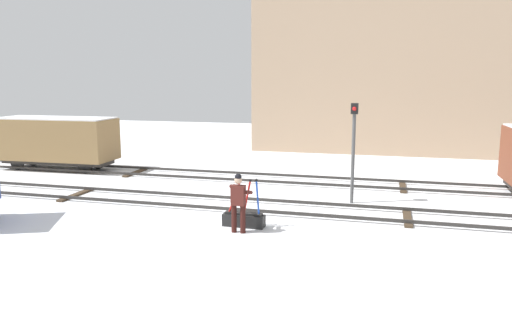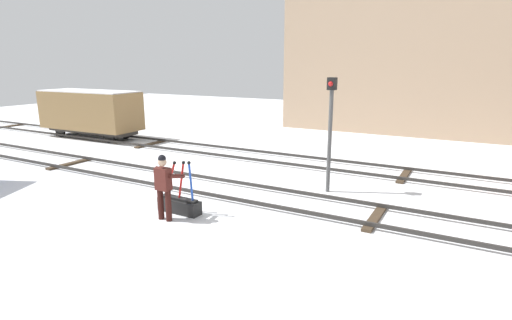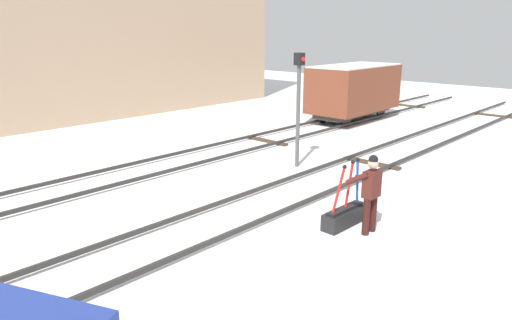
% 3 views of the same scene
% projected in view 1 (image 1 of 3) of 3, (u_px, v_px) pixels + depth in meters
% --- Properties ---
extents(ground_plane, '(60.00, 60.00, 0.00)m').
position_uv_depth(ground_plane, '(227.00, 206.00, 16.49)').
color(ground_plane, white).
extents(track_main_line, '(44.00, 1.94, 0.18)m').
position_uv_depth(track_main_line, '(227.00, 203.00, 16.47)').
color(track_main_line, '#2D2B28').
rests_on(track_main_line, ground_plane).
extents(track_siding_near, '(44.00, 1.94, 0.18)m').
position_uv_depth(track_siding_near, '(259.00, 178.00, 20.73)').
color(track_siding_near, '#2D2B28').
rests_on(track_siding_near, ground_plane).
extents(switch_lever_frame, '(1.25, 0.40, 1.45)m').
position_uv_depth(switch_lever_frame, '(244.00, 218.00, 14.23)').
color(switch_lever_frame, black).
rests_on(switch_lever_frame, ground_plane).
extents(rail_worker, '(0.55, 0.65, 1.69)m').
position_uv_depth(rail_worker, '(239.00, 200.00, 13.57)').
color(rail_worker, '#351511').
rests_on(rail_worker, ground_plane).
extents(signal_post, '(0.24, 0.32, 3.46)m').
position_uv_depth(signal_post, '(354.00, 142.00, 16.61)').
color(signal_post, '#4C4C4C').
rests_on(signal_post, ground_plane).
extents(apartment_building, '(17.72, 5.91, 11.82)m').
position_uv_depth(apartment_building, '(406.00, 51.00, 28.80)').
color(apartment_building, tan).
rests_on(apartment_building, ground_plane).
extents(freight_car_back_track, '(5.60, 2.20, 2.48)m').
position_uv_depth(freight_car_back_track, '(57.00, 140.00, 23.02)').
color(freight_car_back_track, '#2D2B28').
rests_on(freight_car_back_track, ground_plane).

